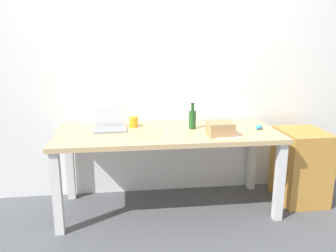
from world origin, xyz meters
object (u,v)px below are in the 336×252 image
at_px(coffee_mug, 134,122).
at_px(computer_mouse, 259,127).
at_px(laptop_left, 110,125).
at_px(desk, 168,141).
at_px(beer_bottle, 192,119).
at_px(cardboard_box, 220,129).
at_px(filing_cabinet, 301,166).

bearing_deg(coffee_mug, computer_mouse, -10.69).
bearing_deg(laptop_left, desk, -14.51).
xyz_separation_m(desk, beer_bottle, (0.23, 0.08, 0.18)).
bearing_deg(coffee_mug, cardboard_box, -27.77).
xyz_separation_m(computer_mouse, cardboard_box, (-0.40, -0.16, 0.04)).
bearing_deg(cardboard_box, desk, 157.53).
distance_m(computer_mouse, filing_cabinet, 0.60).
relative_size(laptop_left, cardboard_box, 1.40).
relative_size(desk, beer_bottle, 8.28).
bearing_deg(coffee_mug, filing_cabinet, -7.04).
distance_m(cardboard_box, coffee_mug, 0.80).
relative_size(desk, filing_cabinet, 2.81).
bearing_deg(desk, computer_mouse, -0.64).
distance_m(coffee_mug, filing_cabinet, 1.63).
distance_m(beer_bottle, filing_cabinet, 1.14).
relative_size(laptop_left, filing_cabinet, 0.42).
height_order(beer_bottle, cardboard_box, beer_bottle).
height_order(beer_bottle, coffee_mug, beer_bottle).
bearing_deg(filing_cabinet, laptop_left, 176.08).
bearing_deg(laptop_left, filing_cabinet, -3.92).
height_order(laptop_left, beer_bottle, beer_bottle).
bearing_deg(filing_cabinet, cardboard_box, -167.96).
height_order(beer_bottle, computer_mouse, beer_bottle).
bearing_deg(desk, beer_bottle, 18.53).
bearing_deg(beer_bottle, laptop_left, 175.89).
distance_m(computer_mouse, cardboard_box, 0.44).
xyz_separation_m(desk, coffee_mug, (-0.29, 0.20, 0.14)).
bearing_deg(beer_bottle, cardboard_box, -53.08).
height_order(laptop_left, coffee_mug, laptop_left).
distance_m(cardboard_box, filing_cabinet, 0.98).
height_order(computer_mouse, coffee_mug, coffee_mug).
bearing_deg(laptop_left, coffee_mug, 18.86).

